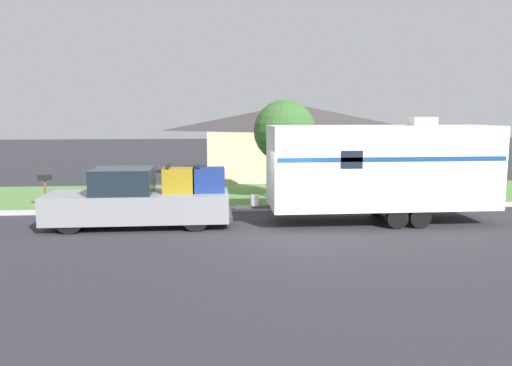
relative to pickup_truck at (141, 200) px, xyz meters
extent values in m
plane|color=#2D2D33|center=(4.40, -1.33, -0.89)|extent=(120.00, 120.00, 0.00)
cube|color=beige|center=(4.40, 2.42, -0.82)|extent=(80.00, 0.30, 0.14)
cube|color=#568442|center=(4.40, 6.07, -0.88)|extent=(80.00, 7.00, 0.03)
cube|color=beige|center=(7.21, 12.91, 0.46)|extent=(10.19, 6.70, 2.71)
pyramid|color=#3D3838|center=(7.21, 12.91, 2.58)|extent=(11.00, 7.23, 1.53)
cube|color=#4C3828|center=(7.21, 9.60, 0.16)|extent=(1.00, 0.06, 2.10)
cylinder|color=black|center=(-2.07, -0.77, -0.48)|extent=(0.84, 0.28, 0.84)
cylinder|color=black|center=(-2.07, 0.77, -0.48)|extent=(0.84, 0.28, 0.84)
cylinder|color=black|center=(1.79, -0.77, -0.48)|extent=(0.84, 0.28, 0.84)
cylinder|color=black|center=(1.79, 0.77, -0.48)|extent=(0.84, 0.28, 0.84)
cube|color=gray|center=(-1.20, 0.00, -0.22)|extent=(3.62, 1.91, 0.89)
cube|color=#19232D|center=(-0.54, 0.00, 0.64)|extent=(1.88, 1.75, 0.81)
cube|color=gray|center=(1.73, 0.00, -0.22)|extent=(2.22, 1.91, 0.89)
cube|color=#333333|center=(2.90, 0.00, -0.54)|extent=(0.12, 1.72, 0.20)
cube|color=olive|center=(1.24, 0.00, 0.63)|extent=(1.02, 0.80, 0.80)
cube|color=black|center=(0.91, 0.00, 1.11)|extent=(0.10, 0.88, 0.08)
cube|color=navy|center=(2.22, 0.00, 0.63)|extent=(1.02, 0.80, 0.80)
cube|color=black|center=(1.89, 0.00, 1.11)|extent=(0.10, 0.88, 0.08)
cylinder|color=black|center=(8.25, -1.02, -0.55)|extent=(0.69, 0.22, 0.69)
cylinder|color=black|center=(8.25, 1.02, -0.55)|extent=(0.69, 0.22, 0.69)
cylinder|color=black|center=(9.02, -1.02, -0.55)|extent=(0.69, 0.22, 0.69)
cylinder|color=black|center=(9.02, 1.02, -0.55)|extent=(0.69, 0.22, 0.69)
cube|color=silver|center=(8.03, 0.00, 1.02)|extent=(7.56, 2.32, 2.74)
cube|color=navy|center=(8.03, -1.16, 1.36)|extent=(7.41, 0.01, 0.14)
cube|color=#383838|center=(3.67, 0.00, -0.30)|extent=(1.16, 0.12, 0.10)
cylinder|color=silver|center=(3.73, 0.00, -0.07)|extent=(0.28, 0.28, 0.36)
cube|color=silver|center=(9.39, 0.00, 2.53)|extent=(0.80, 0.68, 0.28)
cube|color=#19232D|center=(6.67, -1.16, 1.36)|extent=(0.70, 0.01, 0.56)
cylinder|color=brown|center=(-4.14, 3.53, -0.33)|extent=(0.09, 0.09, 1.12)
cube|color=black|center=(-4.14, 3.53, 0.34)|extent=(0.48, 0.20, 0.22)
cylinder|color=brown|center=(5.38, 4.45, 0.10)|extent=(0.24, 0.24, 1.99)
sphere|color=#38662D|center=(5.38, 4.45, 2.07)|extent=(2.59, 2.59, 2.59)
camera|label=1|loc=(2.28, -16.29, 2.78)|focal=35.00mm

